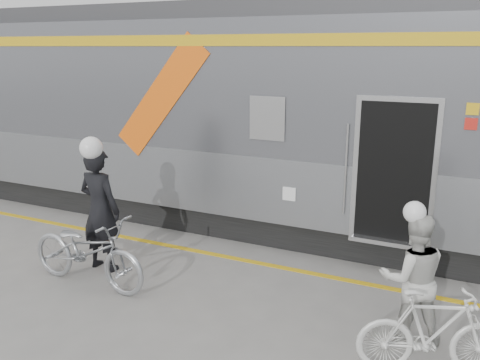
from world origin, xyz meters
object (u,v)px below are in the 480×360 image
Objects in this scene: bicycle_left at (87,251)px; woman at (412,279)px; bicycle_right at (433,332)px; man at (100,210)px.

woman is at bearing -81.24° from bicycle_left.
woman is (4.37, 0.51, 0.25)m from bicycle_left.
woman is 0.70m from bicycle_right.
man is at bearing 22.08° from bicycle_left.
bicycle_left is 4.67m from bicycle_right.
bicycle_right is at bearing 175.18° from man.
woman is 0.99× the size of bicycle_right.
man is at bearing -21.64° from woman.
bicycle_left reaches higher than bicycle_right.
man is 4.57m from woman.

